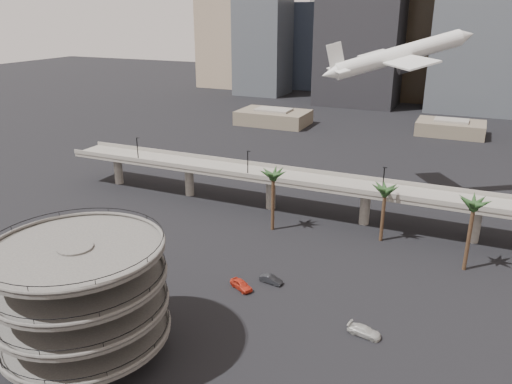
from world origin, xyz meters
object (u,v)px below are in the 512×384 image
at_px(airborne_jet, 398,56).
at_px(car_c, 364,331).
at_px(parking_ramp, 81,292).
at_px(car_b, 271,279).
at_px(overpass, 317,185).
at_px(car_a, 241,285).

height_order(airborne_jet, car_c, airborne_jet).
height_order(parking_ramp, car_b, parking_ramp).
relative_size(parking_ramp, overpass, 0.17).
bearing_deg(airborne_jet, overpass, -161.74).
height_order(overpass, airborne_jet, airborne_jet).
bearing_deg(car_b, parking_ramp, 159.40).
distance_m(parking_ramp, car_b, 32.68).
bearing_deg(car_c, parking_ramp, 130.05).
xyz_separation_m(car_a, car_b, (3.81, 3.81, -0.10)).
bearing_deg(car_c, airborne_jet, 17.13).
relative_size(car_b, car_c, 0.84).
bearing_deg(airborne_jet, car_b, -134.63).
height_order(parking_ramp, overpass, parking_ramp).
height_order(overpass, car_c, overpass).
xyz_separation_m(airborne_jet, car_c, (7.36, -54.65, -33.71)).
xyz_separation_m(overpass, car_c, (19.90, -39.55, -6.64)).
distance_m(parking_ramp, airborne_jet, 82.14).
bearing_deg(car_c, overpass, 36.17).
bearing_deg(car_a, parking_ramp, -177.65).
relative_size(parking_ramp, airborne_jet, 0.71).
height_order(parking_ramp, car_c, parking_ramp).
bearing_deg(parking_ramp, airborne_jet, 70.99).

